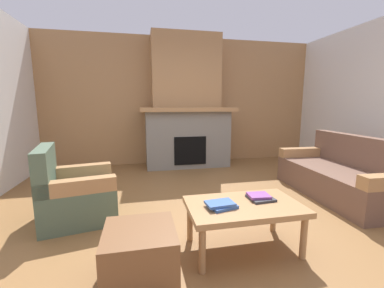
% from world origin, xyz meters
% --- Properties ---
extents(ground, '(9.00, 9.00, 0.00)m').
position_xyz_m(ground, '(0.00, 0.00, 0.00)').
color(ground, brown).
extents(wall_back_wood_panel, '(6.00, 0.12, 2.70)m').
position_xyz_m(wall_back_wood_panel, '(0.00, 3.00, 1.35)').
color(wall_back_wood_panel, '#A87A4C').
rests_on(wall_back_wood_panel, ground).
extents(fireplace, '(1.90, 0.82, 2.70)m').
position_xyz_m(fireplace, '(0.00, 2.62, 1.16)').
color(fireplace, gray).
rests_on(fireplace, ground).
extents(couch, '(0.91, 1.83, 0.85)m').
position_xyz_m(couch, '(1.82, 0.39, 0.29)').
color(couch, brown).
rests_on(couch, ground).
extents(armchair, '(0.89, 0.89, 0.85)m').
position_xyz_m(armchair, '(-1.71, 0.39, 0.29)').
color(armchair, '#4C604C').
rests_on(armchair, ground).
extents(coffee_table, '(1.00, 0.60, 0.43)m').
position_xyz_m(coffee_table, '(-0.08, -0.55, 0.38)').
color(coffee_table, '#A87A4C').
rests_on(coffee_table, ground).
extents(ottoman, '(0.52, 0.52, 0.40)m').
position_xyz_m(ottoman, '(-0.99, -0.77, 0.20)').
color(ottoman, brown).
rests_on(ottoman, ground).
extents(book_stack_near_edge, '(0.28, 0.20, 0.05)m').
position_xyz_m(book_stack_near_edge, '(-0.30, -0.59, 0.45)').
color(book_stack_near_edge, '#335699').
rests_on(book_stack_near_edge, coffee_table).
extents(book_stack_center, '(0.23, 0.22, 0.04)m').
position_xyz_m(book_stack_center, '(0.10, -0.48, 0.45)').
color(book_stack_center, '#2D2D33').
rests_on(book_stack_center, coffee_table).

